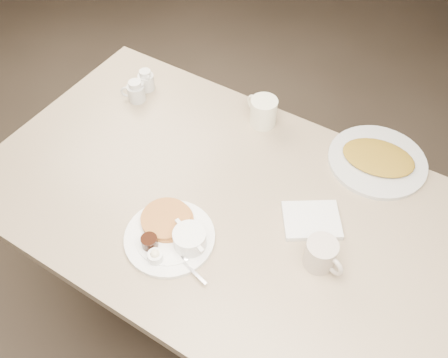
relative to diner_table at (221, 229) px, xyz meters
The scene contains 9 objects.
room 0.82m from the diner_table, ahead, with size 7.04×8.04×2.84m.
diner_table is the anchor object (origin of this frame).
main_plate 0.28m from the diner_table, 100.57° to the right, with size 0.34×0.34×0.07m.
coffee_mug_near 0.41m from the diner_table, ahead, with size 0.13×0.11×0.09m.
napkin 0.33m from the diner_table, 13.47° to the left, with size 0.21×0.20×0.02m.
coffee_mug_far 0.42m from the diner_table, 98.68° to the left, with size 0.14×0.12×0.10m.
creamer_left 0.58m from the diner_table, 156.09° to the left, with size 0.09×0.08×0.08m.
creamer_right 0.62m from the diner_table, 150.17° to the left, with size 0.08×0.07×0.08m.
hash_plate 0.56m from the diner_table, 47.87° to the left, with size 0.36×0.36×0.04m.
Camera 1 is at (0.48, -0.74, 1.91)m, focal length 38.37 mm.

